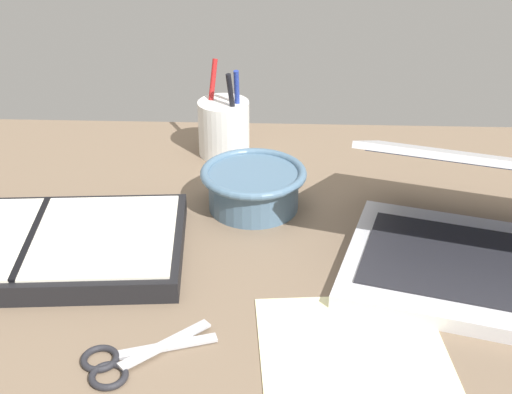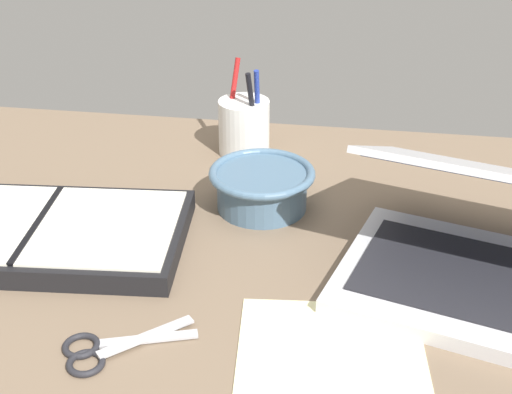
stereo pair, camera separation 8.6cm
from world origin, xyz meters
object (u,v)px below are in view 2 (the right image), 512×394
object	(u,v)px
bowl	(262,186)
scissors	(101,350)
laptop	(500,249)
pen_cup	(244,126)
planner	(39,233)

from	to	relation	value
bowl	scissors	size ratio (longest dim) A/B	1.07
laptop	bowl	size ratio (longest dim) A/B	2.79
pen_cup	scissors	size ratio (longest dim) A/B	1.10
scissors	planner	bearing A→B (deg)	97.68
bowl	pen_cup	world-z (taller)	pen_cup
pen_cup	scissors	world-z (taller)	pen_cup
laptop	pen_cup	distance (cm)	46.44
planner	scissors	size ratio (longest dim) A/B	2.83
pen_cup	planner	xyz separation A→B (cm)	(-21.05, -30.39, -3.03)
pen_cup	scissors	bearing A→B (deg)	-97.45
laptop	scissors	bearing A→B (deg)	-140.25
scissors	laptop	bearing A→B (deg)	-6.41
pen_cup	scissors	xyz separation A→B (cm)	(-6.43, -49.15, -4.15)
laptop	pen_cup	size ratio (longest dim) A/B	2.72
planner	scissors	bearing A→B (deg)	-56.74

